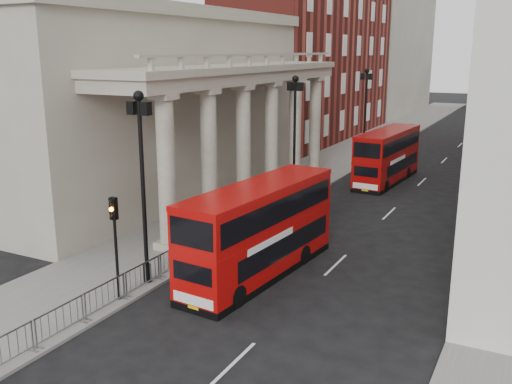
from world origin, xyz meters
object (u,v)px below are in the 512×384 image
bus_far (387,155)px  pedestrian_c (256,189)px  pedestrian_a (165,214)px  lamp_post_mid (295,129)px  lamp_post_north (365,108)px  monument_column (506,13)px  pedestrian_b (243,181)px  lamp_post_south (142,175)px  bus_near (260,228)px  traffic_light (115,230)px

bus_far → pedestrian_c: (-6.06, -10.42, -1.10)m
pedestrian_a → lamp_post_mid: bearing=42.8°
bus_far → lamp_post_north: bearing=123.1°
monument_column → pedestrian_b: bearing=-98.4°
lamp_post_south → bus_near: lamp_post_south is taller
traffic_light → pedestrian_a: traffic_light is taller
bus_far → pedestrian_c: 12.11m
lamp_post_south → monument_column: bearing=85.7°
monument_column → bus_far: size_ratio=5.71×
monument_column → pedestrian_c: (-8.58, -73.69, -14.97)m
monument_column → traffic_light: monument_column is taller
traffic_light → pedestrian_c: size_ratio=2.41×
bus_far → lamp_post_mid: bearing=-111.3°
pedestrian_c → bus_far: bearing=94.0°
bus_near → lamp_post_mid: bearing=112.0°
lamp_post_south → traffic_light: lamp_post_south is taller
bus_far → pedestrian_c: size_ratio=5.32×
pedestrian_c → monument_column: bearing=117.6°
pedestrian_b → monument_column: bearing=-84.7°
bus_near → pedestrian_a: bus_near is taller
lamp_post_north → pedestrian_a: size_ratio=4.85×
bus_far → monument_column: bearing=91.5°
pedestrian_b → lamp_post_mid: bearing=-168.4°
lamp_post_south → bus_near: 5.75m
lamp_post_mid → bus_near: lamp_post_mid is taller
lamp_post_north → pedestrian_b: size_ratio=5.06×
lamp_post_mid → pedestrian_c: lamp_post_mid is taller
lamp_post_north → pedestrian_c: size_ratio=4.66×
lamp_post_mid → lamp_post_north: size_ratio=1.00×
lamp_post_mid → bus_far: bearing=64.9°
bus_near → pedestrian_a: bearing=161.8°
lamp_post_south → pedestrian_a: bearing=120.2°
lamp_post_mid → bus_near: size_ratio=0.83×
lamp_post_south → pedestrian_b: size_ratio=5.06×
lamp_post_south → pedestrian_c: size_ratio=4.66×
lamp_post_north → traffic_light: bearing=-89.8°
lamp_post_north → bus_far: bearing=-60.6°
bus_far → bus_near: bearing=-86.8°
lamp_post_north → pedestrian_b: bearing=-104.3°
pedestrian_a → pedestrian_c: bearing=51.5°
bus_near → pedestrian_b: 15.18m
lamp_post_mid → traffic_light: lamp_post_mid is taller
monument_column → lamp_post_north: monument_column is taller
bus_far → lamp_post_south: bearing=-95.6°
lamp_post_north → traffic_light: 34.07m
pedestrian_b → lamp_post_north: bearing=-90.5°
pedestrian_c → pedestrian_b: bearing=172.3°
bus_near → pedestrian_c: bus_near is taller
pedestrian_a → pedestrian_c: size_ratio=0.96×
bus_near → pedestrian_b: bus_near is taller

